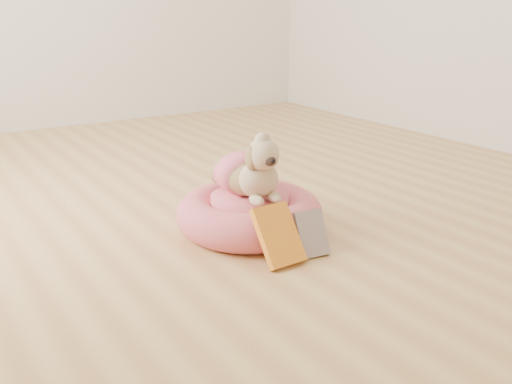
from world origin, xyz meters
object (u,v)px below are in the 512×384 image
dog (249,161)px  pet_bed (250,214)px  book_white (312,233)px  book_yellow (278,235)px

dog → pet_bed: bearing=-96.8°
book_white → dog: bearing=109.2°
pet_bed → book_yellow: 0.32m
dog → book_yellow: size_ratio=1.70×
book_yellow → book_white: book_yellow is taller
dog → book_white: 0.40m
dog → book_yellow: (-0.07, -0.32, -0.20)m
dog → book_white: bearing=-74.7°
pet_bed → book_yellow: (-0.07, -0.31, 0.03)m
dog → book_yellow: 0.38m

